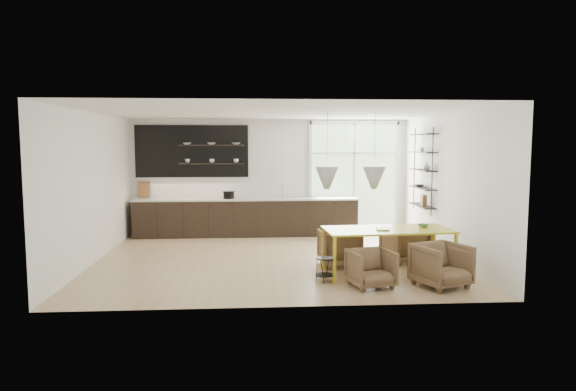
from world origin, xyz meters
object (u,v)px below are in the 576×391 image
Objects in this scene: armchair_front_left at (371,268)px; armchair_back_right at (405,244)px; armchair_front_right at (441,265)px; wire_stool at (325,266)px; armchair_back_left at (339,248)px; dining_table at (388,232)px.

armchair_back_right is at bearing 45.45° from armchair_front_left.
armchair_front_right is 1.88m from wire_stool.
armchair_back_left is 1.18m from wire_stool.
armchair_front_right is at bearing -56.23° from dining_table.
armchair_front_left is (-0.48, -0.80, -0.45)m from dining_table.
armchair_back_right is 1.87× the size of wire_stool.
wire_stool is at bearing -163.64° from dining_table.
dining_table is 5.54× the size of wire_stool.
armchair_front_right is at bearing -15.54° from armchair_front_left.
dining_table reaches higher than wire_stool.
dining_table is at bearing 20.25° from wire_stool.
wire_stool is at bearing 65.29° from armchair_back_left.
wire_stool is at bearing 22.82° from armchair_back_right.
dining_table is at bearing 42.58° from armchair_back_right.
armchair_back_left is 0.97× the size of armchair_front_right.
armchair_front_right reaches higher than armchair_front_left.
dining_table is 1.08m from armchair_back_left.
dining_table is 1.34m from wire_stool.
armchair_front_left is 1.63× the size of wire_stool.
armchair_front_right is (0.06, -1.79, 0.00)m from armchair_back_right.
armchair_back_left is 2.06m from armchair_front_right.
armchair_front_left is 1.14m from armchair_front_right.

